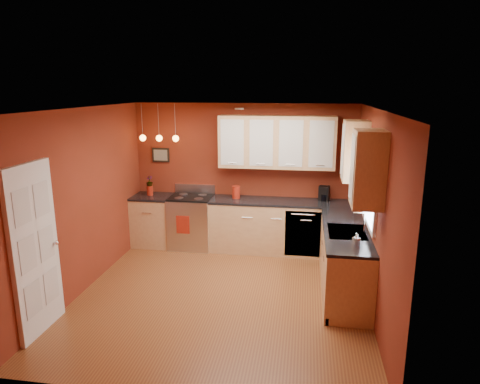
% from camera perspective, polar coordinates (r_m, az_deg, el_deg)
% --- Properties ---
extents(floor, '(4.20, 4.20, 0.00)m').
position_cam_1_polar(floor, '(6.25, -2.41, -13.55)').
color(floor, brown).
rests_on(floor, ground).
extents(ceiling, '(4.00, 4.20, 0.02)m').
position_cam_1_polar(ceiling, '(5.56, -2.69, 11.00)').
color(ceiling, white).
rests_on(ceiling, wall_back).
extents(wall_back, '(4.00, 0.02, 2.60)m').
position_cam_1_polar(wall_back, '(7.78, 0.50, 2.16)').
color(wall_back, maroon).
rests_on(wall_back, floor).
extents(wall_front, '(4.00, 0.02, 2.60)m').
position_cam_1_polar(wall_front, '(3.85, -8.79, -10.43)').
color(wall_front, maroon).
rests_on(wall_front, floor).
extents(wall_left, '(0.02, 4.20, 2.60)m').
position_cam_1_polar(wall_left, '(6.46, -20.22, -1.14)').
color(wall_left, maroon).
rests_on(wall_left, floor).
extents(wall_right, '(0.02, 4.20, 2.60)m').
position_cam_1_polar(wall_right, '(5.73, 17.49, -2.75)').
color(wall_right, maroon).
rests_on(wall_right, floor).
extents(base_cabinets_back_left, '(0.70, 0.60, 0.90)m').
position_cam_1_polar(base_cabinets_back_left, '(8.12, -11.46, -3.83)').
color(base_cabinets_back_left, tan).
rests_on(base_cabinets_back_left, floor).
extents(base_cabinets_back_right, '(2.54, 0.60, 0.90)m').
position_cam_1_polar(base_cabinets_back_right, '(7.64, 5.60, -4.72)').
color(base_cabinets_back_right, tan).
rests_on(base_cabinets_back_right, floor).
extents(base_cabinets_right, '(0.60, 2.10, 0.90)m').
position_cam_1_polar(base_cabinets_right, '(6.39, 13.67, -8.85)').
color(base_cabinets_right, tan).
rests_on(base_cabinets_right, floor).
extents(counter_back_left, '(0.70, 0.62, 0.04)m').
position_cam_1_polar(counter_back_left, '(7.99, -11.62, -0.61)').
color(counter_back_left, black).
rests_on(counter_back_left, base_cabinets_back_left).
extents(counter_back_right, '(2.54, 0.62, 0.04)m').
position_cam_1_polar(counter_back_right, '(7.51, 5.68, -1.32)').
color(counter_back_right, black).
rests_on(counter_back_right, base_cabinets_back_right).
extents(counter_right, '(0.62, 2.10, 0.04)m').
position_cam_1_polar(counter_right, '(6.23, 13.92, -4.85)').
color(counter_right, black).
rests_on(counter_right, base_cabinets_right).
extents(gas_range, '(0.76, 0.64, 1.11)m').
position_cam_1_polar(gas_range, '(7.89, -6.47, -3.91)').
color(gas_range, silver).
rests_on(gas_range, floor).
extents(dishwasher_front, '(0.60, 0.02, 0.80)m').
position_cam_1_polar(dishwasher_front, '(7.36, 8.35, -5.55)').
color(dishwasher_front, silver).
rests_on(dishwasher_front, base_cabinets_back_right).
extents(sink, '(0.50, 0.70, 0.33)m').
position_cam_1_polar(sink, '(6.09, 14.05, -5.34)').
color(sink, gray).
rests_on(sink, counter_right).
extents(window, '(0.06, 1.02, 1.22)m').
position_cam_1_polar(window, '(5.92, 17.11, 1.68)').
color(window, white).
rests_on(window, wall_right).
extents(door_left_wall, '(0.12, 0.82, 2.05)m').
position_cam_1_polar(door_left_wall, '(5.55, -25.65, -7.02)').
color(door_left_wall, white).
rests_on(door_left_wall, floor).
extents(upper_cabinets_back, '(2.00, 0.35, 0.90)m').
position_cam_1_polar(upper_cabinets_back, '(7.44, 4.92, 6.65)').
color(upper_cabinets_back, tan).
rests_on(upper_cabinets_back, wall_back).
extents(upper_cabinets_right, '(0.35, 1.95, 0.90)m').
position_cam_1_polar(upper_cabinets_right, '(5.88, 15.81, 4.28)').
color(upper_cabinets_right, tan).
rests_on(upper_cabinets_right, wall_right).
extents(wall_picture, '(0.32, 0.03, 0.26)m').
position_cam_1_polar(wall_picture, '(8.07, -10.51, 4.88)').
color(wall_picture, black).
rests_on(wall_picture, wall_back).
extents(pendant_lights, '(0.71, 0.11, 0.66)m').
position_cam_1_polar(pendant_lights, '(7.68, -10.73, 7.12)').
color(pendant_lights, gray).
rests_on(pendant_lights, ceiling).
extents(red_canister, '(0.15, 0.15, 0.22)m').
position_cam_1_polar(red_canister, '(7.61, -0.52, -0.01)').
color(red_canister, maroon).
rests_on(red_canister, counter_back_right).
extents(red_vase, '(0.11, 0.11, 0.18)m').
position_cam_1_polar(red_vase, '(8.00, -11.92, 0.19)').
color(red_vase, maroon).
rests_on(red_vase, counter_back_left).
extents(flowers, '(0.14, 0.14, 0.21)m').
position_cam_1_polar(flowers, '(7.96, -11.98, 1.38)').
color(flowers, maroon).
rests_on(flowers, red_vase).
extents(coffee_maker, '(0.20, 0.20, 0.26)m').
position_cam_1_polar(coffee_maker, '(7.61, 11.14, -0.24)').
color(coffee_maker, black).
rests_on(coffee_maker, counter_back_right).
extents(soap_pump, '(0.10, 0.10, 0.16)m').
position_cam_1_polar(soap_pump, '(5.55, 15.25, -6.16)').
color(soap_pump, white).
rests_on(soap_pump, counter_right).
extents(dish_towel, '(0.24, 0.02, 0.32)m').
position_cam_1_polar(dish_towel, '(7.59, -7.63, -4.35)').
color(dish_towel, maroon).
rests_on(dish_towel, gas_range).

